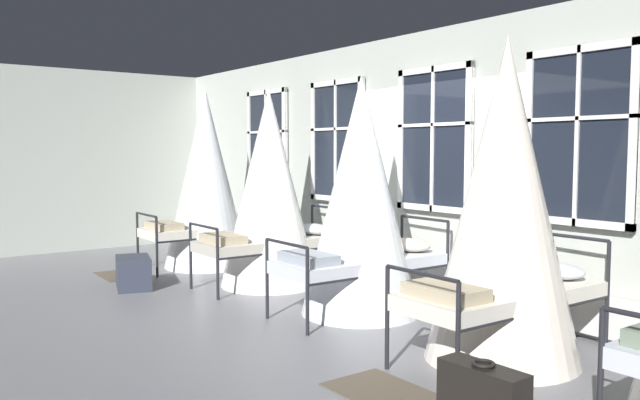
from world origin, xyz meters
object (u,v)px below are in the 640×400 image
at_px(cot_second, 269,190).
at_px(cot_third, 361,200).
at_px(cot_fourth, 504,205).
at_px(travel_trunk, 133,273).
at_px(cot_first, 206,180).

xyz_separation_m(cot_second, cot_third, (1.79, 0.01, -0.01)).
distance_m(cot_fourth, travel_trunk, 4.87).
bearing_deg(cot_second, cot_third, -88.91).
relative_size(cot_second, cot_fourth, 0.95).
xyz_separation_m(cot_third, travel_trunk, (-2.65, -1.49, -1.02)).
relative_size(cot_first, cot_second, 1.05).
distance_m(cot_first, cot_third, 3.50).
distance_m(cot_second, cot_fourth, 3.66).
bearing_deg(cot_third, cot_first, 92.20).
relative_size(cot_first, travel_trunk, 4.16).
bearing_deg(cot_second, cot_first, 92.05).
height_order(cot_second, cot_third, cot_second).
height_order(cot_second, travel_trunk, cot_second).
relative_size(cot_second, travel_trunk, 3.94).
distance_m(cot_first, travel_trunk, 2.01).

